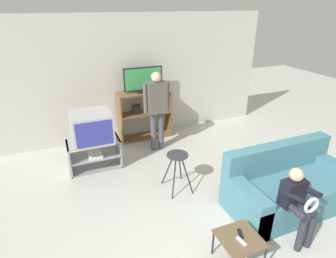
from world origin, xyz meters
name	(u,v)px	position (x,y,z in m)	size (l,w,h in m)	color
wall_back	(126,79)	(0.00, 4.19, 1.30)	(6.40, 0.06, 2.60)	beige
tv_stand	(95,154)	(-0.95, 3.06, 0.27)	(0.91, 0.47, 0.55)	#939399
television_main	(92,127)	(-0.94, 3.07, 0.80)	(0.68, 0.64, 0.52)	#B2B2B7
media_shelf	(145,115)	(0.29, 3.93, 0.54)	(1.14, 0.38, 1.05)	brown
television_flat	(143,80)	(0.29, 3.92, 1.30)	(0.82, 0.20, 0.52)	black
folding_stool	(177,161)	(0.17, 1.91, 0.51)	(0.38, 0.46, 0.63)	black
snack_table	(239,241)	(0.24, 0.34, 0.32)	(0.46, 0.46, 0.36)	brown
remote_control_black	(240,234)	(0.28, 0.38, 0.37)	(0.04, 0.14, 0.02)	black
remote_control_white	(242,241)	(0.23, 0.28, 0.37)	(0.04, 0.14, 0.02)	silver
couch	(288,187)	(1.52, 0.93, 0.30)	(1.84, 0.88, 0.88)	teal
person_standing_adult	(157,104)	(0.35, 3.30, 0.97)	(0.53, 0.20, 1.60)	#4C4C56
person_seated_child	(297,199)	(1.11, 0.41, 0.59)	(0.33, 0.43, 0.97)	#2D2D38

